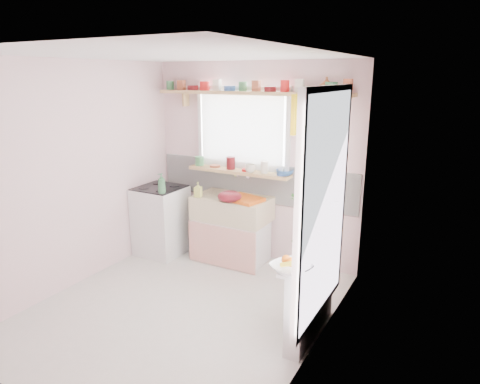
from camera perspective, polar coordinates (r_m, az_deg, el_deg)
The scene contains 19 objects.
room at distance 4.50m, azimuth 5.08°, elevation 3.01°, with size 3.20×3.20×3.20m.
sink_unit at distance 5.49m, azimuth -1.08°, elevation -4.87°, with size 0.95×0.65×1.11m.
cooker at distance 5.81m, azimuth -10.48°, elevation -3.69°, with size 0.58×0.58×0.93m.
radiator_ledge at distance 4.05m, azimuth 9.37°, elevation -13.37°, with size 0.22×0.95×0.78m.
windowsill at distance 5.45m, azimuth -0.15°, elevation 2.74°, with size 1.40×0.22×0.04m, color #D7B46E.
pine_shelf at distance 5.24m, azimuth 1.27°, elevation 13.06°, with size 2.52×0.24×0.04m, color #D7B46E.
shelf_crockery at distance 5.24m, azimuth 1.27°, elevation 13.88°, with size 2.47×0.11×0.12m.
sill_crockery at distance 5.46m, azimuth -0.60°, elevation 3.55°, with size 1.35×0.11×0.12m.
dish_tray at distance 5.20m, azimuth 0.54°, elevation -0.94°, with size 0.43×0.32×0.04m, color #DE5C13.
colander at distance 5.14m, azimuth -1.41°, elevation -0.60°, with size 0.29×0.29×0.13m, color maroon.
jade_plant at distance 4.16m, azimuth 10.47°, elevation -2.62°, with size 0.52×0.45×0.58m, color #326C2B.
fruit_bowl at distance 3.53m, azimuth 6.78°, elevation -10.12°, with size 0.32×0.32×0.08m, color silver.
herb_pot at distance 3.74m, azimuth 7.62°, elevation -7.65°, with size 0.11×0.07×0.20m, color #366E2C.
soap_bottle_sink at distance 5.37m, azimuth -5.61°, elevation 0.33°, with size 0.08×0.09×0.19m, color #C9CE5B.
sill_cup at distance 5.29m, azimuth 1.37°, elevation 3.15°, with size 0.13×0.13×0.10m, color beige.
sill_bowl at distance 5.19m, azimuth 5.99°, elevation 2.63°, with size 0.21×0.21×0.07m, color #2E5996.
shelf_vase at distance 4.94m, azimuth 11.45°, elevation 13.84°, with size 0.16×0.16×0.17m, color #A95E34.
cooker_bottle at distance 5.35m, azimuth -10.42°, elevation 1.14°, with size 0.10×0.10×0.25m, color #3E7D4E.
fruit at distance 3.51m, azimuth 6.95°, elevation -9.20°, with size 0.20×0.14×0.10m.
Camera 1 is at (2.42, -3.18, 2.33)m, focal length 32.00 mm.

